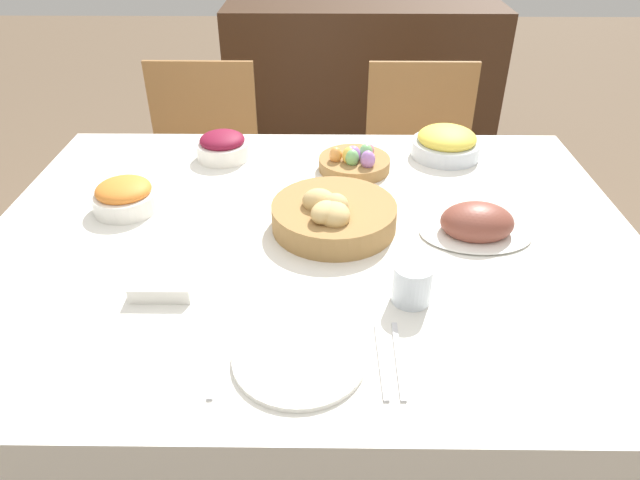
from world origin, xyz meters
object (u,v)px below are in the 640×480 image
object	(u,v)px
sideboard	(361,101)
butter_dish	(163,286)
drinking_cup	(412,283)
chair_far_right	(420,173)
fork	(218,358)
egg_basket	(355,161)
beet_salad_bowl	(223,146)
chair_far_left	(203,172)
dinner_plate	(300,358)
pineapple_bowl	(446,143)
spoon	(399,359)
ham_platter	(476,224)
carrot_bowl	(125,196)
bread_basket	(333,215)
knife	(381,359)

from	to	relation	value
sideboard	butter_dish	world-z (taller)	sideboard
sideboard	drinking_cup	bearing A→B (deg)	-90.31
chair_far_right	fork	bearing A→B (deg)	-113.07
egg_basket	beet_salad_bowl	bearing A→B (deg)	168.56
chair_far_right	chair_far_left	xyz separation A→B (m)	(-0.86, -0.00, 0.00)
egg_basket	drinking_cup	size ratio (longest dim) A/B	2.48
beet_salad_bowl	sideboard	bearing A→B (deg)	70.26
beet_salad_bowl	dinner_plate	world-z (taller)	beet_salad_bowl
pineapple_bowl	butter_dish	xyz separation A→B (m)	(-0.68, -0.66, -0.02)
dinner_plate	spoon	world-z (taller)	dinner_plate
sideboard	beet_salad_bowl	size ratio (longest dim) A/B	8.74
chair_far_right	ham_platter	size ratio (longest dim) A/B	3.40
carrot_bowl	pineapple_bowl	size ratio (longest dim) A/B	0.80
chair_far_right	sideboard	world-z (taller)	sideboard
fork	dinner_plate	bearing A→B (deg)	-0.78
butter_dish	carrot_bowl	bearing A→B (deg)	117.39
bread_basket	drinking_cup	world-z (taller)	bread_basket
fork	spoon	distance (m)	0.31
bread_basket	butter_dish	distance (m)	0.42
pineapple_bowl	drinking_cup	xyz separation A→B (m)	(-0.18, -0.67, 0.00)
pineapple_bowl	egg_basket	bearing A→B (deg)	-159.98
bread_basket	carrot_bowl	distance (m)	0.52
sideboard	fork	bearing A→B (deg)	-99.63
ham_platter	beet_salad_bowl	size ratio (longest dim) A/B	1.70
egg_basket	drinking_cup	bearing A→B (deg)	-81.27
egg_basket	dinner_plate	xyz separation A→B (m)	(-0.12, -0.74, -0.02)
chair_far_right	spoon	distance (m)	1.37
drinking_cup	beet_salad_bowl	bearing A→B (deg)	125.80
chair_far_left	pineapple_bowl	xyz separation A→B (m)	(0.84, -0.48, 0.34)
dinner_plate	drinking_cup	distance (m)	0.27
sideboard	carrot_bowl	world-z (taller)	sideboard
spoon	beet_salad_bowl	bearing A→B (deg)	118.46
pineapple_bowl	drinking_cup	distance (m)	0.70
carrot_bowl	butter_dish	bearing A→B (deg)	-62.61
ham_platter	pineapple_bowl	distance (m)	0.43
chair_far_right	butter_dish	xyz separation A→B (m)	(-0.70, -1.13, 0.31)
sideboard	knife	bearing A→B (deg)	-92.17
bread_basket	ham_platter	bearing A→B (deg)	-3.45
dinner_plate	beet_salad_bowl	bearing A→B (deg)	107.43
egg_basket	butter_dish	distance (m)	0.69
sideboard	bread_basket	size ratio (longest dim) A/B	4.54
butter_dish	chair_far_right	bearing A→B (deg)	58.42
dinner_plate	butter_dish	xyz separation A→B (m)	(-0.28, 0.18, 0.01)
pineapple_bowl	drinking_cup	bearing A→B (deg)	-105.26
beet_salad_bowl	fork	distance (m)	0.83
ham_platter	dinner_plate	distance (m)	0.57
sideboard	carrot_bowl	bearing A→B (deg)	-112.43
fork	drinking_cup	size ratio (longest dim) A/B	2.30
carrot_bowl	drinking_cup	world-z (taller)	drinking_cup
egg_basket	ham_platter	distance (m)	0.43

